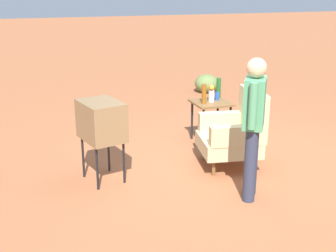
{
  "coord_description": "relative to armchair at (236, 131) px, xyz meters",
  "views": [
    {
      "loc": [
        5.09,
        -2.64,
        2.39
      ],
      "look_at": [
        -0.03,
        -0.86,
        0.65
      ],
      "focal_mm": 47.42,
      "sensor_mm": 36.0,
      "label": 1
    }
  ],
  "objects": [
    {
      "name": "shrub_mid",
      "position": [
        -4.13,
        1.4,
        -0.29
      ],
      "size": [
        0.55,
        0.55,
        0.42
      ],
      "primitive_type": "ellipsoid",
      "color": "olive",
      "rests_on": "ground"
    },
    {
      "name": "bottle_wine_green",
      "position": [
        -1.2,
        0.3,
        0.32
      ],
      "size": [
        0.07,
        0.07,
        0.32
      ],
      "primitive_type": "cylinder",
      "color": "#1E5623",
      "rests_on": "side_table"
    },
    {
      "name": "armchair",
      "position": [
        0.0,
        0.0,
        0.0
      ],
      "size": [
        0.89,
        0.9,
        1.06
      ],
      "color": "brown",
      "rests_on": "ground"
    },
    {
      "name": "ground_plane",
      "position": [
        -0.04,
        -0.09,
        -0.5
      ],
      "size": [
        60.0,
        60.0,
        0.0
      ],
      "primitive_type": "plane",
      "color": "#A05B38"
    },
    {
      "name": "side_table",
      "position": [
        -1.01,
        0.08,
        0.06
      ],
      "size": [
        0.56,
        0.56,
        0.65
      ],
      "color": "black",
      "rests_on": "ground"
    },
    {
      "name": "soda_can_blue",
      "position": [
        -1.08,
        0.21,
        0.22
      ],
      "size": [
        0.07,
        0.07,
        0.12
      ],
      "primitive_type": "cylinder",
      "color": "blue",
      "rests_on": "side_table"
    },
    {
      "name": "person_standing",
      "position": [
        0.9,
        -0.28,
        0.44
      ],
      "size": [
        0.49,
        0.38,
        1.64
      ],
      "color": "#2D3347",
      "rests_on": "ground"
    },
    {
      "name": "bottle_tall_amber",
      "position": [
        -0.95,
        -0.07,
        0.31
      ],
      "size": [
        0.07,
        0.07,
        0.3
      ],
      "primitive_type": "cylinder",
      "color": "brown",
      "rests_on": "side_table"
    },
    {
      "name": "tv_on_stand",
      "position": [
        -0.14,
        -1.79,
        0.28
      ],
      "size": [
        0.69,
        0.57,
        1.03
      ],
      "color": "black",
      "rests_on": "ground"
    },
    {
      "name": "flower_vase",
      "position": [
        -1.01,
        0.08,
        0.3
      ],
      "size": [
        0.15,
        0.1,
        0.27
      ],
      "color": "silver",
      "rests_on": "side_table"
    }
  ]
}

